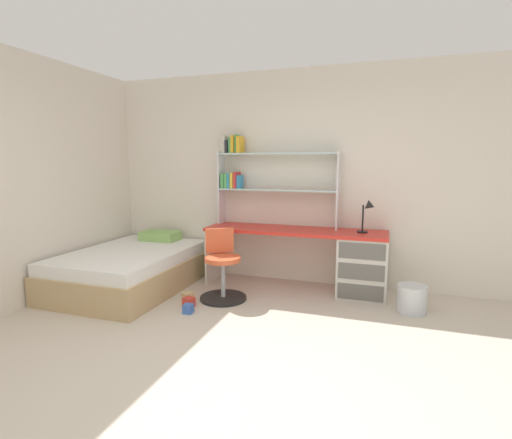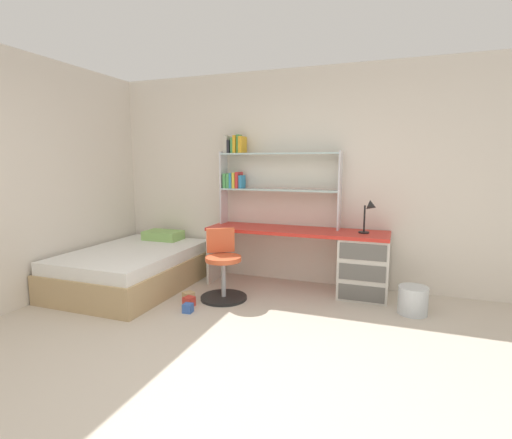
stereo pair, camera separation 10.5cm
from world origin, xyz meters
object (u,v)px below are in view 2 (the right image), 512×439
(desk, at_px, (344,259))
(toy_block_blue_1, at_px, (188,308))
(waste_bin, at_px, (413,300))
(toy_block_natural_2, at_px, (189,297))
(desk_lamp, at_px, (370,211))
(toy_block_red_0, at_px, (189,302))
(bookshelf_hutch, at_px, (260,172))
(swivel_chair, at_px, (223,272))
(bed_platform, at_px, (134,268))

(desk, bearing_deg, toy_block_blue_1, -141.32)
(desk, relative_size, waste_bin, 7.38)
(desk, xyz_separation_m, toy_block_natural_2, (-1.57, -0.85, -0.36))
(waste_bin, bearing_deg, desk_lamp, 142.81)
(waste_bin, relative_size, toy_block_red_0, 2.84)
(toy_block_blue_1, bearing_deg, desk, 38.68)
(desk_lamp, height_order, toy_block_red_0, desk_lamp)
(bookshelf_hutch, xyz_separation_m, toy_block_natural_2, (-0.48, -1.01, -1.35))
(desk, distance_m, swivel_chair, 1.40)
(desk, xyz_separation_m, swivel_chair, (-1.26, -0.62, -0.11))
(swivel_chair, bearing_deg, bed_platform, 179.92)
(toy_block_blue_1, bearing_deg, desk_lamp, 33.63)
(waste_bin, distance_m, toy_block_natural_2, 2.36)
(bookshelf_hutch, height_order, toy_block_red_0, bookshelf_hutch)
(desk_lamp, distance_m, waste_bin, 1.03)
(bed_platform, bearing_deg, toy_block_red_0, -20.19)
(bookshelf_hutch, height_order, desk_lamp, bookshelf_hutch)
(desk, relative_size, swivel_chair, 2.77)
(toy_block_red_0, bearing_deg, desk, 33.28)
(swivel_chair, distance_m, toy_block_red_0, 0.50)
(waste_bin, bearing_deg, toy_block_blue_1, -160.66)
(bookshelf_hutch, distance_m, waste_bin, 2.29)
(desk_lamp, distance_m, bed_platform, 2.90)
(bookshelf_hutch, bearing_deg, toy_block_natural_2, -115.38)
(bed_platform, bearing_deg, desk_lamp, 12.50)
(bookshelf_hutch, distance_m, swivel_chair, 1.36)
(desk, bearing_deg, bookshelf_hutch, 171.53)
(bed_platform, bearing_deg, swivel_chair, -0.08)
(desk_lamp, xyz_separation_m, swivel_chair, (-1.52, -0.61, -0.68))
(desk_lamp, distance_m, toy_block_blue_1, 2.23)
(swivel_chair, height_order, waste_bin, swivel_chair)
(swivel_chair, distance_m, toy_block_natural_2, 0.46)
(desk, relative_size, desk_lamp, 5.62)
(toy_block_red_0, distance_m, toy_block_blue_1, 0.17)
(swivel_chair, bearing_deg, toy_block_natural_2, -144.53)
(desk, xyz_separation_m, desk_lamp, (0.27, -0.02, 0.57))
(desk, distance_m, waste_bin, 0.87)
(toy_block_red_0, height_order, toy_block_blue_1, toy_block_red_0)
(toy_block_natural_2, bearing_deg, desk, 28.35)
(toy_block_blue_1, bearing_deg, waste_bin, 19.34)
(toy_block_red_0, bearing_deg, bed_platform, 159.81)
(swivel_chair, height_order, bed_platform, swivel_chair)
(desk_lamp, xyz_separation_m, bed_platform, (-2.73, -0.61, -0.75))
(swivel_chair, height_order, toy_block_natural_2, swivel_chair)
(swivel_chair, relative_size, bed_platform, 0.43)
(desk_lamp, relative_size, swivel_chair, 0.49)
(desk_lamp, relative_size, toy_block_natural_2, 3.66)
(bed_platform, relative_size, toy_block_blue_1, 19.90)
(desk, relative_size, toy_block_blue_1, 23.43)
(toy_block_red_0, bearing_deg, desk_lamp, 28.75)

